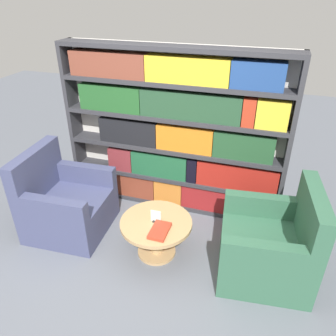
{
  "coord_description": "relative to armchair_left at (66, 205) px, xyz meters",
  "views": [
    {
      "loc": [
        1.05,
        -2.18,
        2.56
      ],
      "look_at": [
        0.12,
        0.71,
        0.84
      ],
      "focal_mm": 35.0,
      "sensor_mm": 36.0,
      "label": 1
    }
  ],
  "objects": [
    {
      "name": "stray_book",
      "position": [
        1.24,
        -0.23,
        0.12
      ],
      "size": [
        0.17,
        0.28,
        0.03
      ],
      "color": "#B73823",
      "rests_on": "coffee_table"
    },
    {
      "name": "armchair_right",
      "position": [
        2.29,
        0.01,
        0.0
      ],
      "size": [
        0.94,
        0.95,
        0.98
      ],
      "rotation": [
        0.0,
        0.0,
        -1.46
      ],
      "color": "#336047",
      "rests_on": "ground_plane"
    },
    {
      "name": "table_sign",
      "position": [
        1.15,
        -0.08,
        0.16
      ],
      "size": [
        0.11,
        0.06,
        0.13
      ],
      "color": "black",
      "rests_on": "coffee_table"
    },
    {
      "name": "bookshelf",
      "position": [
        1.06,
        0.88,
        0.67
      ],
      "size": [
        2.69,
        0.3,
        2.0
      ],
      "color": "silver",
      "rests_on": "ground_plane"
    },
    {
      "name": "armchair_left",
      "position": [
        0.0,
        0.0,
        0.0
      ],
      "size": [
        0.9,
        0.91,
        0.98
      ],
      "rotation": [
        0.0,
        0.0,
        1.63
      ],
      "color": "#42476B",
      "rests_on": "ground_plane"
    },
    {
      "name": "coffee_table",
      "position": [
        1.15,
        -0.08,
        -0.02
      ],
      "size": [
        0.75,
        0.75,
        0.43
      ],
      "color": "tan",
      "rests_on": "ground_plane"
    },
    {
      "name": "ground_plane",
      "position": [
        1.03,
        -0.4,
        -0.32
      ],
      "size": [
        14.0,
        14.0,
        0.0
      ],
      "primitive_type": "plane",
      "color": "slate"
    }
  ]
}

